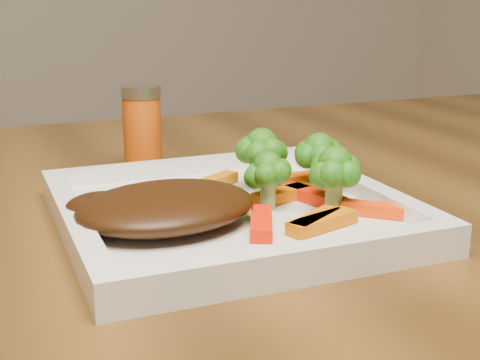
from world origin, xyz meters
name	(u,v)px	position (x,y,z in m)	size (l,w,h in m)	color
plate	(229,217)	(0.15, -0.23, 0.76)	(0.27, 0.27, 0.01)	white
steak	(166,206)	(0.09, -0.24, 0.78)	(0.14, 0.11, 0.03)	#351A08
broccoli_0	(262,153)	(0.19, -0.18, 0.80)	(0.05, 0.05, 0.07)	#286210
broccoli_1	(319,159)	(0.24, -0.21, 0.79)	(0.05, 0.05, 0.06)	#2B6F12
broccoli_2	(335,177)	(0.22, -0.26, 0.79)	(0.05, 0.05, 0.06)	#116A14
broccoli_3	(268,172)	(0.18, -0.24, 0.79)	(0.05, 0.05, 0.06)	#137713
carrot_0	(316,221)	(0.19, -0.29, 0.77)	(0.06, 0.01, 0.01)	#E16003
carrot_1	(375,209)	(0.25, -0.29, 0.77)	(0.05, 0.01, 0.01)	#FB3A04
carrot_2	(261,223)	(0.15, -0.28, 0.77)	(0.06, 0.02, 0.01)	red
carrot_3	(310,178)	(0.25, -0.18, 0.77)	(0.06, 0.02, 0.01)	#FF4F04
carrot_4	(214,182)	(0.16, -0.16, 0.77)	(0.05, 0.01, 0.01)	#D67103
carrot_5	(313,196)	(0.22, -0.24, 0.77)	(0.06, 0.02, 0.01)	red
carrot_6	(285,194)	(0.20, -0.22, 0.77)	(0.06, 0.02, 0.01)	#E25D03
spice_shaker	(142,129)	(0.12, -0.03, 0.80)	(0.04, 0.04, 0.09)	#BD470A
carrot_7	(322,222)	(0.19, -0.30, 0.77)	(0.06, 0.02, 0.01)	#CD6403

